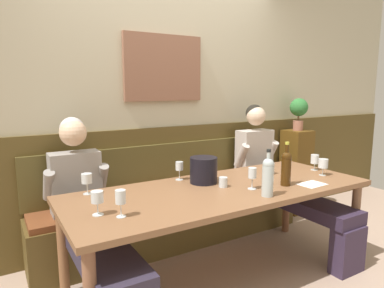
{
  "coord_description": "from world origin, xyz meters",
  "views": [
    {
      "loc": [
        -1.46,
        -1.89,
        1.47
      ],
      "look_at": [
        -0.07,
        0.44,
        1.02
      ],
      "focal_mm": 31.96,
      "sensor_mm": 36.0,
      "label": 1
    }
  ],
  "objects_px": {
    "dining_table": "(222,197)",
    "person_left_seat": "(89,214)",
    "wine_bottle_green_tall": "(268,176)",
    "water_tumbler_center": "(223,182)",
    "person_center_right_seat": "(280,176)",
    "wine_glass_mid_left": "(323,164)",
    "wine_glass_left_end": "(252,174)",
    "wine_bottle_amber_mid": "(286,167)",
    "wall_bench": "(178,215)",
    "wine_glass_near_bucket": "(315,160)",
    "wine_glass_center_rear": "(121,198)",
    "wine_glass_right_end": "(87,179)",
    "water_tumbler_right": "(271,169)",
    "wine_glass_by_bottle": "(179,167)",
    "wine_glass_mid_right": "(97,198)",
    "potted_plant": "(299,110)",
    "ice_bucket": "(204,170)"
  },
  "relations": [
    {
      "from": "wine_glass_mid_left",
      "to": "water_tumbler_right",
      "type": "distance_m",
      "value": 0.44
    },
    {
      "from": "wine_glass_mid_left",
      "to": "water_tumbler_right",
      "type": "bearing_deg",
      "value": 142.82
    },
    {
      "from": "person_left_seat",
      "to": "water_tumbler_right",
      "type": "height_order",
      "value": "person_left_seat"
    },
    {
      "from": "wine_bottle_amber_mid",
      "to": "potted_plant",
      "type": "bearing_deg",
      "value": 39.08
    },
    {
      "from": "water_tumbler_center",
      "to": "person_left_seat",
      "type": "bearing_deg",
      "value": 162.89
    },
    {
      "from": "wine_glass_near_bucket",
      "to": "wine_glass_center_rear",
      "type": "bearing_deg",
      "value": -173.92
    },
    {
      "from": "wine_bottle_green_tall",
      "to": "wine_glass_by_bottle",
      "type": "distance_m",
      "value": 0.75
    },
    {
      "from": "wall_bench",
      "to": "ice_bucket",
      "type": "relative_size",
      "value": 12.16
    },
    {
      "from": "wine_bottle_amber_mid",
      "to": "water_tumbler_center",
      "type": "distance_m",
      "value": 0.5
    },
    {
      "from": "wine_glass_mid_left",
      "to": "wine_glass_mid_right",
      "type": "bearing_deg",
      "value": 178.15
    },
    {
      "from": "potted_plant",
      "to": "water_tumbler_right",
      "type": "bearing_deg",
      "value": -148.19
    },
    {
      "from": "wine_bottle_green_tall",
      "to": "wine_glass_mid_left",
      "type": "bearing_deg",
      "value": 12.73
    },
    {
      "from": "wine_glass_near_bucket",
      "to": "dining_table",
      "type": "bearing_deg",
      "value": -178.69
    },
    {
      "from": "wine_glass_left_end",
      "to": "dining_table",
      "type": "bearing_deg",
      "value": 140.31
    },
    {
      "from": "wine_glass_near_bucket",
      "to": "wine_glass_right_end",
      "type": "xyz_separation_m",
      "value": [
        -1.96,
        0.34,
        0.01
      ]
    },
    {
      "from": "wine_bottle_green_tall",
      "to": "wine_glass_right_end",
      "type": "relative_size",
      "value": 2.22
    },
    {
      "from": "dining_table",
      "to": "wine_glass_center_rear",
      "type": "bearing_deg",
      "value": -168.16
    },
    {
      "from": "wine_bottle_amber_mid",
      "to": "potted_plant",
      "type": "relative_size",
      "value": 0.91
    },
    {
      "from": "person_left_seat",
      "to": "wine_glass_near_bucket",
      "type": "distance_m",
      "value": 2.0
    },
    {
      "from": "person_center_right_seat",
      "to": "wine_glass_mid_left",
      "type": "height_order",
      "value": "person_center_right_seat"
    },
    {
      "from": "wall_bench",
      "to": "person_center_right_seat",
      "type": "xyz_separation_m",
      "value": [
        0.92,
        -0.4,
        0.34
      ]
    },
    {
      "from": "wall_bench",
      "to": "wine_glass_left_end",
      "type": "distance_m",
      "value": 1.03
    },
    {
      "from": "wine_bottle_green_tall",
      "to": "wine_glass_mid_left",
      "type": "xyz_separation_m",
      "value": [
        0.81,
        0.18,
        -0.05
      ]
    },
    {
      "from": "wine_bottle_green_tall",
      "to": "water_tumbler_center",
      "type": "height_order",
      "value": "wine_bottle_green_tall"
    },
    {
      "from": "wine_glass_left_end",
      "to": "wine_glass_mid_left",
      "type": "distance_m",
      "value": 0.79
    },
    {
      "from": "wine_glass_mid_left",
      "to": "potted_plant",
      "type": "height_order",
      "value": "potted_plant"
    },
    {
      "from": "dining_table",
      "to": "wine_bottle_green_tall",
      "type": "distance_m",
      "value": 0.42
    },
    {
      "from": "wine_glass_mid_right",
      "to": "wine_glass_right_end",
      "type": "bearing_deg",
      "value": 83.63
    },
    {
      "from": "wall_bench",
      "to": "water_tumbler_right",
      "type": "distance_m",
      "value": 0.98
    },
    {
      "from": "dining_table",
      "to": "water_tumbler_center",
      "type": "xyz_separation_m",
      "value": [
        0.02,
        0.01,
        0.11
      ]
    },
    {
      "from": "wine_glass_mid_left",
      "to": "wine_bottle_amber_mid",
      "type": "bearing_deg",
      "value": -173.55
    },
    {
      "from": "wine_bottle_amber_mid",
      "to": "wine_glass_near_bucket",
      "type": "height_order",
      "value": "wine_bottle_amber_mid"
    },
    {
      "from": "wall_bench",
      "to": "wine_glass_right_end",
      "type": "distance_m",
      "value": 1.12
    },
    {
      "from": "ice_bucket",
      "to": "wine_glass_right_end",
      "type": "distance_m",
      "value": 0.88
    },
    {
      "from": "wine_glass_center_rear",
      "to": "wine_glass_right_end",
      "type": "bearing_deg",
      "value": 96.15
    },
    {
      "from": "wall_bench",
      "to": "wine_bottle_amber_mid",
      "type": "bearing_deg",
      "value": -63.4
    },
    {
      "from": "person_center_right_seat",
      "to": "water_tumbler_center",
      "type": "bearing_deg",
      "value": -161.44
    },
    {
      "from": "wall_bench",
      "to": "wine_bottle_green_tall",
      "type": "height_order",
      "value": "wine_bottle_green_tall"
    },
    {
      "from": "dining_table",
      "to": "water_tumbler_center",
      "type": "bearing_deg",
      "value": 35.56
    },
    {
      "from": "wine_glass_by_bottle",
      "to": "potted_plant",
      "type": "bearing_deg",
      "value": 12.17
    },
    {
      "from": "dining_table",
      "to": "wine_glass_left_end",
      "type": "bearing_deg",
      "value": -39.69
    },
    {
      "from": "wall_bench",
      "to": "wine_glass_mid_right",
      "type": "xyz_separation_m",
      "value": [
        -0.96,
        -0.79,
        0.55
      ]
    },
    {
      "from": "dining_table",
      "to": "potted_plant",
      "type": "xyz_separation_m",
      "value": [
        1.61,
        0.74,
        0.56
      ]
    },
    {
      "from": "dining_table",
      "to": "person_left_seat",
      "type": "bearing_deg",
      "value": 161.96
    },
    {
      "from": "wine_glass_left_end",
      "to": "wine_bottle_amber_mid",
      "type": "bearing_deg",
      "value": -11.26
    },
    {
      "from": "wine_glass_mid_left",
      "to": "wine_bottle_green_tall",
      "type": "bearing_deg",
      "value": -167.27
    },
    {
      "from": "wine_glass_mid_right",
      "to": "wine_glass_mid_left",
      "type": "relative_size",
      "value": 1.02
    },
    {
      "from": "wine_glass_by_bottle",
      "to": "wine_glass_center_rear",
      "type": "xyz_separation_m",
      "value": [
        -0.68,
        -0.54,
        0.01
      ]
    },
    {
      "from": "wine_glass_by_bottle",
      "to": "water_tumbler_right",
      "type": "xyz_separation_m",
      "value": [
        0.78,
        -0.24,
        -0.06
      ]
    },
    {
      "from": "wine_bottle_green_tall",
      "to": "wine_glass_center_rear",
      "type": "relative_size",
      "value": 2.04
    }
  ]
}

